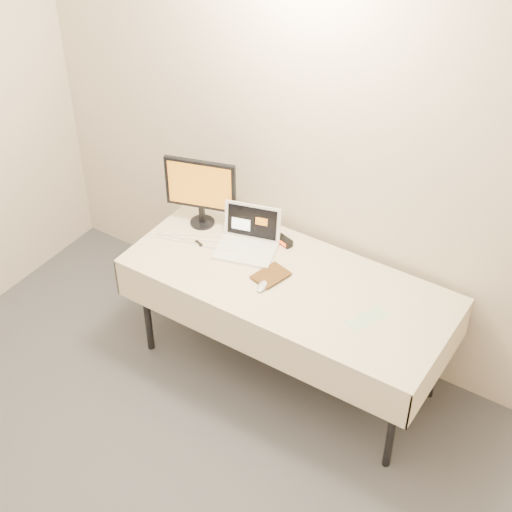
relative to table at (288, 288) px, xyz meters
The scene contains 9 objects.
back_wall 0.81m from the table, 90.00° to the left, with size 4.00×0.10×2.70m, color beige.
table is the anchor object (origin of this frame).
laptop 0.39m from the table, 160.63° to the left, with size 0.40×0.36×0.24m.
monitor 0.80m from the table, 166.93° to the left, with size 0.42×0.19×0.44m.
book 0.23m from the table, behind, with size 0.15×0.02×0.20m, color brown.
alarm_clock 0.33m from the table, 125.94° to the left, with size 0.11×0.07×0.04m.
clicker 0.18m from the table, 120.96° to the right, with size 0.05×0.10×0.02m, color silver.
paper_form 0.51m from the table, ahead, with size 0.09×0.24×0.00m, color #B9E3B5.
usb_dongle 0.61m from the table, behind, with size 0.06×0.02×0.01m, color black.
Camera 1 is at (1.65, -0.84, 3.58)m, focal length 55.00 mm.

